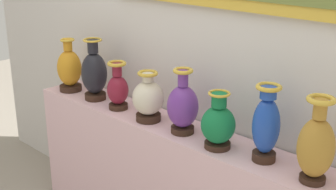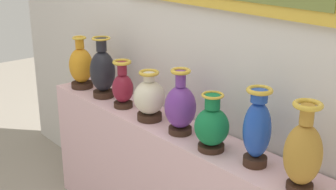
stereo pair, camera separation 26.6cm
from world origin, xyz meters
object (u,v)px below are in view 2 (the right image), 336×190
(vase_amber, at_px, (81,66))
(vase_ivory, at_px, (149,98))
(vase_violet, at_px, (180,107))
(vase_sapphire, at_px, (257,129))
(vase_burgundy, at_px, (123,87))
(vase_ochre, at_px, (303,152))
(vase_onyx, at_px, (103,71))
(vase_emerald, at_px, (212,126))

(vase_amber, distance_m, vase_ivory, 0.81)
(vase_violet, relative_size, vase_sapphire, 0.95)
(vase_sapphire, bearing_deg, vase_burgundy, -178.42)
(vase_violet, distance_m, vase_ochre, 0.79)
(vase_ivory, bearing_deg, vase_violet, 1.91)
(vase_burgundy, xyz_separation_m, vase_ochre, (1.34, 0.00, 0.04))
(vase_burgundy, distance_m, vase_ochre, 1.34)
(vase_onyx, relative_size, vase_violet, 1.11)
(vase_onyx, bearing_deg, vase_violet, -0.41)
(vase_burgundy, distance_m, vase_emerald, 0.81)
(vase_ochre, bearing_deg, vase_ivory, -179.57)
(vase_amber, relative_size, vase_sapphire, 0.96)
(vase_onyx, height_order, vase_violet, vase_onyx)
(vase_ivory, relative_size, vase_sapphire, 0.78)
(vase_onyx, xyz_separation_m, vase_burgundy, (0.25, -0.01, -0.05))
(vase_burgundy, bearing_deg, vase_onyx, 177.45)
(vase_amber, height_order, vase_sapphire, vase_sapphire)
(vase_amber, relative_size, vase_onyx, 0.91)
(vase_emerald, xyz_separation_m, vase_ochre, (0.53, 0.02, 0.04))
(vase_amber, distance_m, vase_violet, 1.08)
(vase_amber, relative_size, vase_emerald, 1.23)
(vase_onyx, bearing_deg, vase_ochre, -0.24)
(vase_ivory, height_order, vase_ochre, vase_ochre)
(vase_ivory, bearing_deg, vase_sapphire, 2.40)
(vase_violet, distance_m, vase_emerald, 0.27)
(vase_ivory, relative_size, vase_violet, 0.82)
(vase_ochre, bearing_deg, vase_burgundy, -179.81)
(vase_amber, distance_m, vase_ochre, 1.87)
(vase_sapphire, distance_m, vase_ochre, 0.27)
(vase_onyx, distance_m, vase_ochre, 1.59)
(vase_ivory, xyz_separation_m, vase_emerald, (0.53, -0.01, -0.01))
(vase_violet, xyz_separation_m, vase_ochre, (0.79, -0.00, 0.02))
(vase_amber, height_order, vase_ivory, vase_amber)
(vase_violet, height_order, vase_ochre, vase_ochre)
(vase_burgundy, bearing_deg, vase_emerald, -0.98)
(vase_onyx, distance_m, vase_ivory, 0.54)
(vase_ivory, bearing_deg, vase_emerald, -1.13)
(vase_violet, bearing_deg, vase_ivory, -178.09)
(vase_ivory, distance_m, vase_sapphire, 0.79)
(vase_onyx, height_order, vase_sapphire, vase_onyx)
(vase_violet, bearing_deg, vase_burgundy, -179.43)
(vase_amber, height_order, vase_violet, vase_amber)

